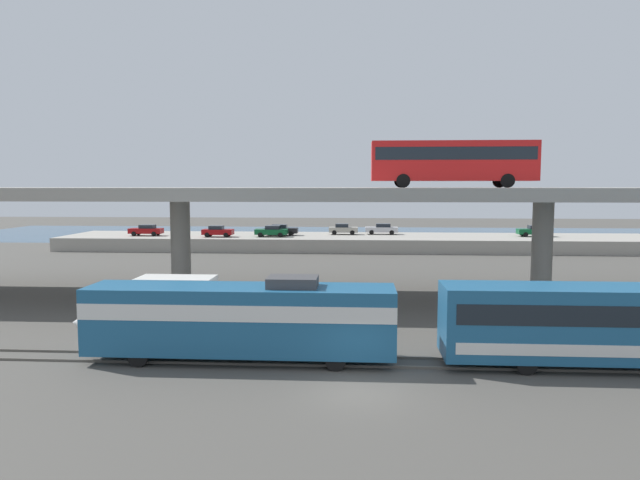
# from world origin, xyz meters

# --- Properties ---
(ground_plane) EXTENTS (260.00, 260.00, 0.00)m
(ground_plane) POSITION_xyz_m (0.00, 0.00, 0.00)
(ground_plane) COLOR #4C4944
(rail_strip_near) EXTENTS (110.00, 0.12, 0.12)m
(rail_strip_near) POSITION_xyz_m (0.00, 3.25, 0.06)
(rail_strip_near) COLOR #59544C
(rail_strip_near) RESTS_ON ground_plane
(rail_strip_far) EXTENTS (110.00, 0.12, 0.12)m
(rail_strip_far) POSITION_xyz_m (0.00, 4.75, 0.06)
(rail_strip_far) COLOR #59544C
(rail_strip_far) RESTS_ON ground_plane
(train_locomotive) EXTENTS (15.97, 3.04, 4.18)m
(train_locomotive) POSITION_xyz_m (-6.43, 4.00, 2.19)
(train_locomotive) COLOR #1E5984
(train_locomotive) RESTS_ON ground_plane
(highway_overpass) EXTENTS (96.00, 11.96, 8.40)m
(highway_overpass) POSITION_xyz_m (0.00, 20.00, 7.69)
(highway_overpass) COLOR #9E998E
(highway_overpass) RESTS_ON ground_plane
(transit_bus_on_overpass) EXTENTS (12.00, 2.68, 3.40)m
(transit_bus_on_overpass) POSITION_xyz_m (7.00, 20.25, 10.46)
(transit_bus_on_overpass) COLOR red
(transit_bus_on_overpass) RESTS_ON highway_overpass
(service_truck_west) EXTENTS (6.80, 2.46, 3.04)m
(service_truck_west) POSITION_xyz_m (-10.09, 10.54, 1.64)
(service_truck_west) COLOR silver
(service_truck_west) RESTS_ON ground_plane
(pier_parking_lot) EXTENTS (79.84, 12.55, 1.76)m
(pier_parking_lot) POSITION_xyz_m (0.00, 55.00, 0.88)
(pier_parking_lot) COLOR #9E998E
(pier_parking_lot) RESTS_ON ground_plane
(parked_car_0) EXTENTS (4.02, 1.96, 1.50)m
(parked_car_0) POSITION_xyz_m (-2.02, 57.02, 2.53)
(parked_car_0) COLOR #9E998C
(parked_car_0) RESTS_ON pier_parking_lot
(parked_car_1) EXTENTS (4.51, 1.84, 1.50)m
(parked_car_1) POSITION_xyz_m (3.38, 57.59, 2.53)
(parked_car_1) COLOR #B7B7BC
(parked_car_1) RESTS_ON pier_parking_lot
(parked_car_2) EXTENTS (4.05, 1.86, 1.50)m
(parked_car_2) POSITION_xyz_m (-18.58, 52.00, 2.53)
(parked_car_2) COLOR maroon
(parked_car_2) RESTS_ON pier_parking_lot
(parked_car_3) EXTENTS (4.44, 1.82, 1.50)m
(parked_car_3) POSITION_xyz_m (-28.71, 53.18, 2.53)
(parked_car_3) COLOR maroon
(parked_car_3) RESTS_ON pier_parking_lot
(parked_car_4) EXTENTS (4.26, 1.96, 1.50)m
(parked_car_4) POSITION_xyz_m (-11.44, 52.68, 2.53)
(parked_car_4) COLOR #0C4C26
(parked_car_4) RESTS_ON pier_parking_lot
(parked_car_5) EXTENTS (4.53, 1.85, 1.50)m
(parked_car_5) POSITION_xyz_m (-10.51, 55.00, 2.53)
(parked_car_5) COLOR black
(parked_car_5) RESTS_ON pier_parking_lot
(parked_car_6) EXTENTS (4.41, 1.83, 1.50)m
(parked_car_6) POSITION_xyz_m (23.68, 55.34, 2.53)
(parked_car_6) COLOR #0C4C26
(parked_car_6) RESTS_ON pier_parking_lot
(harbor_water) EXTENTS (140.00, 36.00, 0.01)m
(harbor_water) POSITION_xyz_m (0.00, 78.00, 0.00)
(harbor_water) COLOR #2D5170
(harbor_water) RESTS_ON ground_plane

